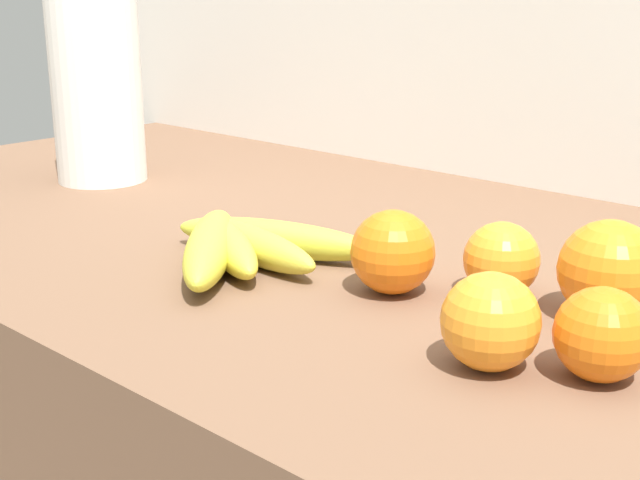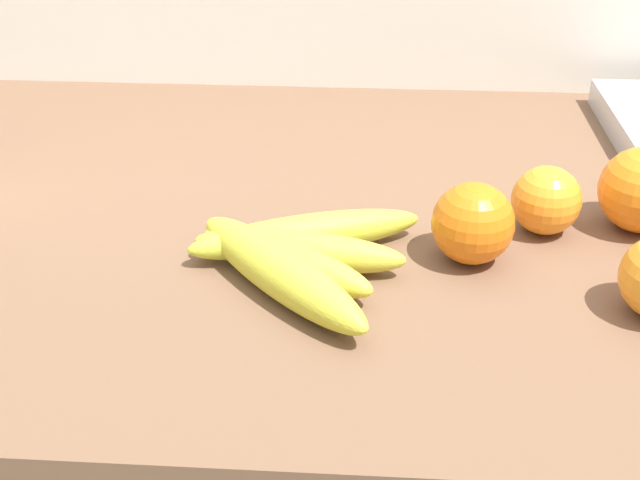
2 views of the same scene
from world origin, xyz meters
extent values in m
cube|color=silver|center=(0.00, 0.38, 0.65)|extent=(2.12, 0.06, 1.30)
ellipsoid|color=yellow|center=(-0.12, -0.15, 0.91)|extent=(0.18, 0.19, 0.04)
ellipsoid|color=gold|center=(-0.12, -0.13, 0.90)|extent=(0.17, 0.12, 0.04)
ellipsoid|color=gold|center=(-0.11, -0.11, 0.90)|extent=(0.19, 0.06, 0.04)
ellipsoid|color=#C7CF38|center=(-0.10, -0.08, 0.90)|extent=(0.22, 0.11, 0.04)
sphere|color=orange|center=(0.04, -0.08, 0.92)|extent=(0.07, 0.07, 0.07)
sphere|color=orange|center=(0.19, -0.16, 0.92)|extent=(0.07, 0.07, 0.07)
sphere|color=orange|center=(0.25, -0.12, 0.92)|extent=(0.07, 0.07, 0.07)
sphere|color=orange|center=(0.21, -0.02, 0.92)|extent=(0.08, 0.08, 0.08)
sphere|color=orange|center=(0.12, -0.03, 0.92)|extent=(0.07, 0.07, 0.07)
cylinder|color=white|center=(-0.52, 0.00, 1.03)|extent=(0.12, 0.12, 0.30)
cylinder|color=gray|center=(-0.52, 0.00, 1.05)|extent=(0.02, 0.02, 0.33)
camera|label=1|loc=(0.47, -0.65, 1.15)|focal=48.42mm
camera|label=2|loc=(-0.05, -0.72, 1.28)|focal=46.21mm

